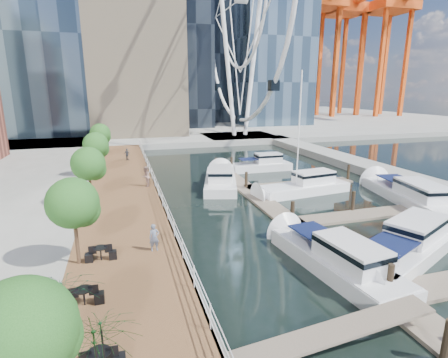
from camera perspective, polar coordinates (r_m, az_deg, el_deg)
name	(u,v)px	position (r m, az deg, el deg)	size (l,w,h in m)	color
ground	(311,286)	(19.29, 14.05, -16.61)	(520.00, 520.00, 0.00)	black
boardwalk	(124,204)	(30.52, -16.02, -3.95)	(6.00, 60.00, 1.00)	brown
seawall	(160,201)	(30.65, -10.41, -3.54)	(0.25, 60.00, 1.00)	#595954
land_far	(148,120)	(116.78, -12.27, 9.45)	(200.00, 114.00, 1.00)	gray
breakwater	(374,170)	(45.60, 23.23, 1.41)	(4.00, 60.00, 1.00)	gray
pier	(240,138)	(70.52, 2.57, 6.75)	(14.00, 12.00, 1.00)	gray
railing	(158,190)	(30.35, -10.68, -1.71)	(0.10, 60.00, 1.05)	white
floating_docks	(335,204)	(30.78, 17.61, -3.93)	(16.00, 34.00, 2.60)	#6D6051
port_cranes	(346,59)	(134.17, 19.30, 17.94)	(40.00, 52.00, 38.00)	#D84C14
street_trees	(88,164)	(28.72, -21.30, 2.32)	(2.60, 42.60, 4.60)	#3F2B1C
cafe_tables	(91,325)	(14.79, -20.91, -21.38)	(2.50, 13.70, 0.74)	black
yacht_foreground	(405,257)	(24.25, 27.47, -11.18)	(3.03, 11.32, 2.15)	silver
pedestrian_near	(154,238)	(20.15, -11.33, -9.36)	(0.57, 0.37, 1.56)	slate
pedestrian_mid	(146,177)	(33.36, -12.66, 0.39)	(0.92, 0.72, 1.89)	#946F66
pedestrian_far	(127,154)	(46.71, -15.53, 3.89)	(0.87, 0.36, 1.48)	#363A44
moored_yachts	(316,201)	(32.92, 14.83, -3.45)	(20.59, 33.52, 11.50)	white
cafe_seating	(83,338)	(12.87, -22.06, -22.90)	(4.37, 5.77, 2.60)	#103C1A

